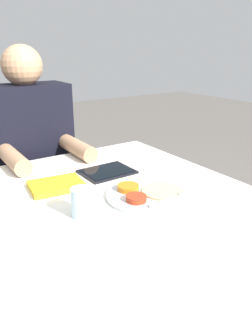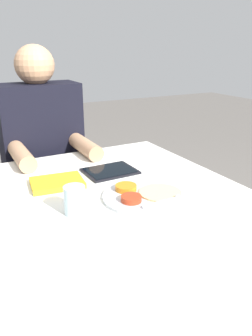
% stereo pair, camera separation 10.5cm
% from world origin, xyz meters
% --- Properties ---
extents(dining_table, '(0.95, 0.87, 0.74)m').
position_xyz_m(dining_table, '(0.00, 0.00, 0.37)').
color(dining_table, silver).
rests_on(dining_table, ground_plane).
extents(thali_tray, '(0.28, 0.28, 0.03)m').
position_xyz_m(thali_tray, '(0.12, -0.13, 0.75)').
color(thali_tray, '#B7BABF').
rests_on(thali_tray, dining_table).
extents(red_notebook, '(0.19, 0.15, 0.02)m').
position_xyz_m(red_notebook, '(-0.10, 0.10, 0.75)').
color(red_notebook, silver).
rests_on(red_notebook, dining_table).
extents(tablet_device, '(0.20, 0.16, 0.01)m').
position_xyz_m(tablet_device, '(0.12, 0.13, 0.74)').
color(tablet_device, black).
rests_on(tablet_device, dining_table).
extents(person_diner, '(0.38, 0.46, 1.21)m').
position_xyz_m(person_diner, '(-0.02, 0.61, 0.57)').
color(person_diner, black).
rests_on(person_diner, ground_plane).
extents(drinking_glass, '(0.06, 0.06, 0.09)m').
position_xyz_m(drinking_glass, '(-0.12, -0.13, 0.78)').
color(drinking_glass, silver).
rests_on(drinking_glass, dining_table).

